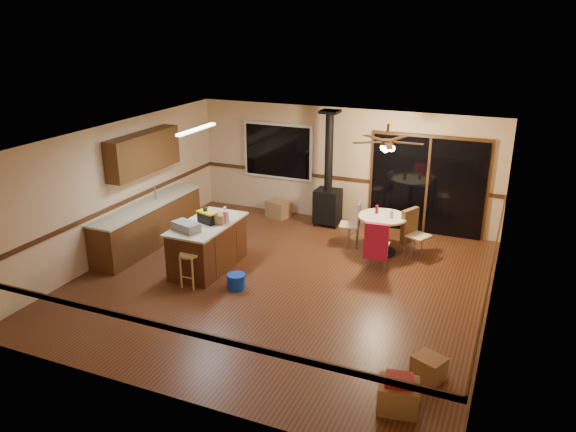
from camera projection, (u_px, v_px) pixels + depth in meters
The scene contains 35 objects.
floor at pixel (281, 281), 10.07m from camera, with size 7.00×7.00×0.00m, color #4D2715.
ceiling at pixel (281, 139), 9.19m from camera, with size 7.00×7.00×0.00m, color silver.
wall_back at pixel (343, 166), 12.66m from camera, with size 7.00×7.00×0.00m, color #D0AE83.
wall_front at pixel (162, 305), 6.60m from camera, with size 7.00×7.00×0.00m, color #D0AE83.
wall_left at pixel (117, 190), 10.92m from camera, with size 7.00×7.00×0.00m, color #D0AE83.
wall_right at pixel (496, 244), 8.34m from camera, with size 7.00×7.00×0.00m, color #D0AE83.
chair_rail at pixel (281, 230), 9.73m from camera, with size 7.00×7.00×0.08m, color #3E220F, non-canonical shape.
window at pixel (278, 151), 13.14m from camera, with size 1.72×0.10×1.32m, color black.
sliding_door at pixel (427, 186), 12.00m from camera, with size 2.52×0.10×2.10m, color black.
lower_cabinets at pixel (149, 225), 11.54m from camera, with size 0.60×3.00×0.86m, color #4F2E14.
countertop at pixel (147, 205), 11.38m from camera, with size 0.64×3.04×0.04m, color #BBB391.
upper_cabinets at pixel (144, 153), 11.26m from camera, with size 0.35×2.00×0.80m, color #4F2E14.
kitchen_island at pixel (208, 245), 10.47m from camera, with size 0.88×1.68×0.90m.
wood_stove at pixel (328, 194), 12.54m from camera, with size 0.55×0.50×2.52m.
ceiling_fan at pixel (387, 144), 10.55m from camera, with size 0.24×0.24×0.55m.
fluorescent_strip at pixel (196, 129), 10.12m from camera, with size 0.10×1.20×0.04m, color white.
toolbox_grey at pixel (186, 227), 9.93m from camera, with size 0.50×0.28×0.16m, color slate.
toolbox_black at pixel (207, 218), 10.29m from camera, with size 0.35×0.19×0.19m, color black.
toolbox_yellow_lid at pixel (207, 212), 10.25m from camera, with size 0.39×0.20×0.03m, color gold.
box_on_island at pixel (221, 218), 10.30m from camera, with size 0.20×0.27×0.18m, color olive.
bottle_dark at pixel (206, 215), 10.30m from camera, with size 0.08×0.08×0.29m, color black.
bottle_pink at pixel (225, 218), 10.25m from camera, with size 0.07×0.07×0.24m, color #D84C8C.
bottle_white at pixel (225, 211), 10.70m from camera, with size 0.05×0.05×0.16m, color white.
bar_stool at pixel (190, 270), 9.79m from camera, with size 0.34×0.34×0.63m, color tan.
blue_bucket at pixel (236, 281), 9.77m from camera, with size 0.32×0.32×0.27m, color #0D37BC.
dining_table at pixel (382, 228), 11.12m from camera, with size 0.97×0.97×0.78m.
glass_red at pixel (377, 209), 11.15m from camera, with size 0.06×0.06×0.17m, color #590C14.
glass_cream at pixel (391, 214), 10.90m from camera, with size 0.07×0.07×0.15m, color beige.
chair_left at pixel (355, 219), 11.43m from camera, with size 0.47×0.47×0.51m.
chair_near at pixel (377, 241), 10.29m from camera, with size 0.45×0.49×0.70m.
chair_right at pixel (411, 226), 11.01m from camera, with size 0.60×0.58×0.70m.
box_under_window at pixel (278, 209), 13.22m from camera, with size 0.50×0.40×0.40m, color olive.
box_corner_a at pixel (398, 396), 6.76m from camera, with size 0.49×0.41×0.37m, color olive.
box_corner_b at pixel (429, 367), 7.35m from camera, with size 0.39×0.33×0.31m, color olive.
box_small_red at pixel (399, 380), 6.68m from camera, with size 0.33×0.28×0.09m, color maroon.
Camera 1 is at (3.66, -8.30, 4.52)m, focal length 35.00 mm.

